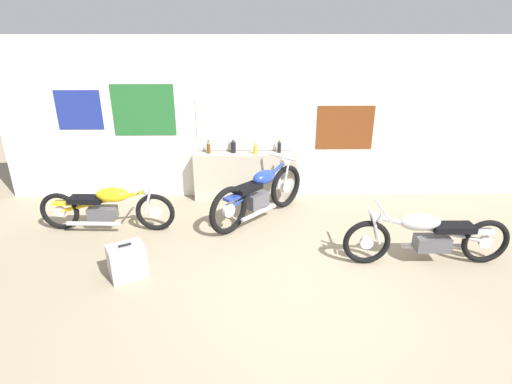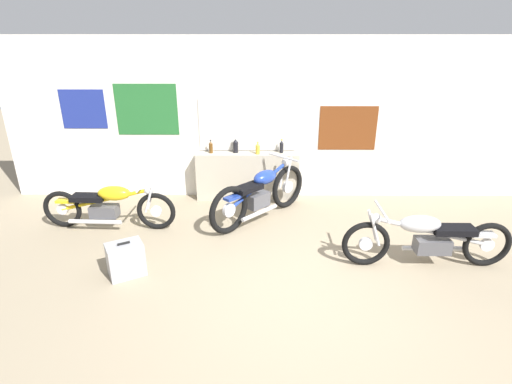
{
  "view_description": "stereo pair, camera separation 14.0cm",
  "coord_description": "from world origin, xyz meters",
  "px_view_note": "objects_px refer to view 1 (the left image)",
  "views": [
    {
      "loc": [
        -0.68,
        -3.73,
        2.85
      ],
      "look_at": [
        -0.57,
        1.58,
        0.7
      ],
      "focal_mm": 28.0,
      "sensor_mm": 36.0,
      "label": 1
    },
    {
      "loc": [
        -0.54,
        -3.74,
        2.85
      ],
      "look_at": [
        -0.57,
        1.58,
        0.7
      ],
      "focal_mm": 28.0,
      "sensor_mm": 36.0,
      "label": 2
    }
  ],
  "objects_px": {
    "motorcycle_silver": "(427,236)",
    "bottle_leftmost": "(209,148)",
    "motorcycle_blue": "(259,194)",
    "hard_case_silver": "(127,261)",
    "bottle_left_center": "(233,146)",
    "motorcycle_yellow": "(106,206)",
    "bottle_right_center": "(279,147)",
    "bottle_center": "(256,149)"
  },
  "relations": [
    {
      "from": "motorcycle_silver",
      "to": "bottle_leftmost",
      "type": "bearing_deg",
      "value": 143.07
    },
    {
      "from": "motorcycle_blue",
      "to": "bottle_leftmost",
      "type": "bearing_deg",
      "value": 134.66
    },
    {
      "from": "bottle_leftmost",
      "to": "hard_case_silver",
      "type": "distance_m",
      "value": 2.73
    },
    {
      "from": "bottle_leftmost",
      "to": "hard_case_silver",
      "type": "xyz_separation_m",
      "value": [
        -0.81,
        -2.5,
        -0.75
      ]
    },
    {
      "from": "bottle_left_center",
      "to": "hard_case_silver",
      "type": "height_order",
      "value": "bottle_left_center"
    },
    {
      "from": "motorcycle_yellow",
      "to": "bottle_left_center",
      "type": "bearing_deg",
      "value": 33.42
    },
    {
      "from": "bottle_right_center",
      "to": "motorcycle_yellow",
      "type": "bearing_deg",
      "value": -155.32
    },
    {
      "from": "motorcycle_silver",
      "to": "hard_case_silver",
      "type": "relative_size",
      "value": 4.13
    },
    {
      "from": "motorcycle_blue",
      "to": "motorcycle_silver",
      "type": "xyz_separation_m",
      "value": [
        2.13,
        -1.38,
        -0.04
      ]
    },
    {
      "from": "bottle_right_center",
      "to": "motorcycle_yellow",
      "type": "height_order",
      "value": "bottle_right_center"
    },
    {
      "from": "bottle_leftmost",
      "to": "bottle_center",
      "type": "bearing_deg",
      "value": -4.21
    },
    {
      "from": "bottle_left_center",
      "to": "hard_case_silver",
      "type": "relative_size",
      "value": 0.5
    },
    {
      "from": "motorcycle_yellow",
      "to": "hard_case_silver",
      "type": "bearing_deg",
      "value": -63.09
    },
    {
      "from": "bottle_leftmost",
      "to": "motorcycle_yellow",
      "type": "height_order",
      "value": "bottle_leftmost"
    },
    {
      "from": "hard_case_silver",
      "to": "motorcycle_silver",
      "type": "bearing_deg",
      "value": 3.62
    },
    {
      "from": "bottle_leftmost",
      "to": "bottle_left_center",
      "type": "distance_m",
      "value": 0.43
    },
    {
      "from": "bottle_leftmost",
      "to": "bottle_left_center",
      "type": "height_order",
      "value": "bottle_left_center"
    },
    {
      "from": "bottle_leftmost",
      "to": "hard_case_silver",
      "type": "bearing_deg",
      "value": -108.01
    },
    {
      "from": "bottle_center",
      "to": "motorcycle_yellow",
      "type": "bearing_deg",
      "value": -153.05
    },
    {
      "from": "hard_case_silver",
      "to": "bottle_center",
      "type": "bearing_deg",
      "value": 56.15
    },
    {
      "from": "motorcycle_yellow",
      "to": "hard_case_silver",
      "type": "height_order",
      "value": "motorcycle_yellow"
    },
    {
      "from": "motorcycle_blue",
      "to": "hard_case_silver",
      "type": "xyz_separation_m",
      "value": [
        -1.68,
        -1.62,
        -0.23
      ]
    },
    {
      "from": "bottle_leftmost",
      "to": "hard_case_silver",
      "type": "relative_size",
      "value": 0.44
    },
    {
      "from": "motorcycle_yellow",
      "to": "motorcycle_silver",
      "type": "relative_size",
      "value": 0.95
    },
    {
      "from": "motorcycle_blue",
      "to": "bottle_right_center",
      "type": "bearing_deg",
      "value": 67.52
    },
    {
      "from": "bottle_center",
      "to": "hard_case_silver",
      "type": "bearing_deg",
      "value": -123.85
    },
    {
      "from": "bottle_right_center",
      "to": "motorcycle_silver",
      "type": "relative_size",
      "value": 0.11
    },
    {
      "from": "bottle_right_center",
      "to": "motorcycle_yellow",
      "type": "relative_size",
      "value": 0.12
    },
    {
      "from": "motorcycle_yellow",
      "to": "bottle_right_center",
      "type": "bearing_deg",
      "value": 24.68
    },
    {
      "from": "bottle_leftmost",
      "to": "bottle_center",
      "type": "distance_m",
      "value": 0.82
    },
    {
      "from": "bottle_center",
      "to": "motorcycle_silver",
      "type": "bearing_deg",
      "value": -45.22
    },
    {
      "from": "bottle_left_center",
      "to": "motorcycle_yellow",
      "type": "distance_m",
      "value": 2.34
    },
    {
      "from": "hard_case_silver",
      "to": "bottle_left_center",
      "type": "bearing_deg",
      "value": 63.75
    },
    {
      "from": "bottle_left_center",
      "to": "bottle_right_center",
      "type": "height_order",
      "value": "bottle_left_center"
    },
    {
      "from": "bottle_center",
      "to": "hard_case_silver",
      "type": "distance_m",
      "value": 3.02
    },
    {
      "from": "bottle_right_center",
      "to": "hard_case_silver",
      "type": "bearing_deg",
      "value": -129.2
    },
    {
      "from": "bottle_right_center",
      "to": "motorcycle_yellow",
      "type": "xyz_separation_m",
      "value": [
        -2.7,
        -1.24,
        -0.58
      ]
    },
    {
      "from": "hard_case_silver",
      "to": "motorcycle_yellow",
      "type": "bearing_deg",
      "value": 116.91
    },
    {
      "from": "bottle_left_center",
      "to": "bottle_right_center",
      "type": "bearing_deg",
      "value": -0.6
    },
    {
      "from": "bottle_left_center",
      "to": "motorcycle_blue",
      "type": "relative_size",
      "value": 0.17
    },
    {
      "from": "bottle_center",
      "to": "hard_case_silver",
      "type": "xyz_separation_m",
      "value": [
        -1.63,
        -2.44,
        -0.74
      ]
    },
    {
      "from": "bottle_left_center",
      "to": "motorcycle_blue",
      "type": "bearing_deg",
      "value": -64.41
    }
  ]
}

